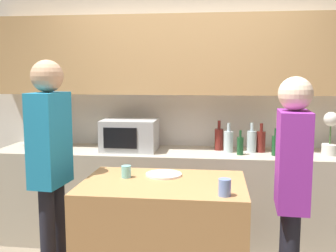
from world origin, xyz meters
The scene contains 17 objects.
back_wall centered at (0.00, 1.66, 1.54)m, with size 6.40×0.40×2.70m.
back_counter centered at (0.00, 1.39, 0.46)m, with size 3.60×0.62×0.91m.
kitchen_island centered at (-0.03, 0.28, 0.46)m, with size 1.11×0.75×0.92m.
microwave centered at (-0.50, 1.38, 1.06)m, with size 0.52×0.39×0.30m.
toaster centered at (-1.32, 1.38, 1.00)m, with size 0.26×0.16×0.18m.
potted_plant centered at (1.35, 1.38, 1.11)m, with size 0.14×0.14×0.40m.
bottle_0 centered at (0.35, 1.50, 1.02)m, with size 0.08×0.08×0.29m.
bottle_1 centered at (0.44, 1.40, 1.02)m, with size 0.09×0.09×0.28m.
bottle_2 centered at (0.54, 1.29, 1.00)m, with size 0.06×0.06×0.23m.
bottle_3 centered at (0.66, 1.42, 1.02)m, with size 0.09×0.09×0.28m.
bottle_4 centered at (0.75, 1.44, 1.02)m, with size 0.08×0.08×0.28m.
bottle_5 centered at (0.86, 1.30, 1.01)m, with size 0.06×0.06×0.25m.
plate_on_island centered at (-0.05, 0.45, 0.93)m, with size 0.26×0.26×0.01m.
cup_0 centered at (0.38, 0.02, 0.97)m, with size 0.08×0.08×0.10m.
cup_1 centered at (-0.30, 0.36, 0.96)m, with size 0.07×0.07×0.09m.
person_left centered at (0.81, 0.22, 0.97)m, with size 0.21×0.35×1.63m.
person_center centered at (-0.86, 0.36, 1.05)m, with size 0.23×0.36×1.75m.
Camera 1 is at (0.32, -2.29, 1.64)m, focal length 42.00 mm.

